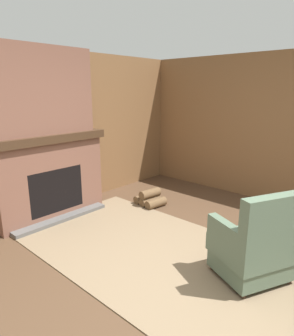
# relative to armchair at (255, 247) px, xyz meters

# --- Properties ---
(ground_plane) EXTENTS (14.00, 14.00, 0.00)m
(ground_plane) POSITION_rel_armchair_xyz_m (-0.31, -0.50, -0.35)
(ground_plane) COLOR #4C3523
(wood_panel_wall_left) EXTENTS (0.06, 6.13, 2.38)m
(wood_panel_wall_left) POSITION_rel_armchair_xyz_m (-3.11, -0.50, 0.84)
(wood_panel_wall_left) COLOR brown
(wood_panel_wall_left) RESTS_ON ground
(fireplace_hearth) EXTENTS (0.65, 1.67, 1.22)m
(fireplace_hearth) POSITION_rel_armchair_xyz_m (-2.85, -0.50, 0.25)
(fireplace_hearth) COLOR brown
(fireplace_hearth) RESTS_ON ground
(chimney_breast) EXTENTS (0.38, 1.39, 1.15)m
(chimney_breast) POSITION_rel_armchair_xyz_m (-2.86, -0.50, 1.44)
(chimney_breast) COLOR brown
(chimney_breast) RESTS_ON fireplace_hearth
(area_rug) EXTENTS (4.17, 1.88, 0.01)m
(area_rug) POSITION_rel_armchair_xyz_m (-0.65, -0.28, -0.35)
(area_rug) COLOR #7A664C
(area_rug) RESTS_ON ground
(armchair) EXTENTS (0.81, 0.86, 0.93)m
(armchair) POSITION_rel_armchair_xyz_m (0.00, 0.00, 0.00)
(armchair) COLOR #516651
(armchair) RESTS_ON ground
(firewood_stack) EXTENTS (0.47, 0.41, 0.26)m
(firewood_stack) POSITION_rel_armchair_xyz_m (-2.05, 0.79, -0.25)
(firewood_stack) COLOR brown
(firewood_stack) RESTS_ON ground
(oil_lamp_vase) EXTENTS (0.11, 0.11, 0.28)m
(oil_lamp_vase) POSITION_rel_armchair_xyz_m (-2.90, -1.06, 0.96)
(oil_lamp_vase) COLOR #47708E
(oil_lamp_vase) RESTS_ON fireplace_hearth
(storage_case) EXTENTS (0.15, 0.25, 0.12)m
(storage_case) POSITION_rel_armchair_xyz_m (-2.90, 0.02, 0.92)
(storage_case) COLOR black
(storage_case) RESTS_ON fireplace_hearth
(decorative_plate_on_mantel) EXTENTS (0.07, 0.25, 0.25)m
(decorative_plate_on_mantel) POSITION_rel_armchair_xyz_m (-2.92, -0.44, 0.99)
(decorative_plate_on_mantel) COLOR #336093
(decorative_plate_on_mantel) RESTS_ON fireplace_hearth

